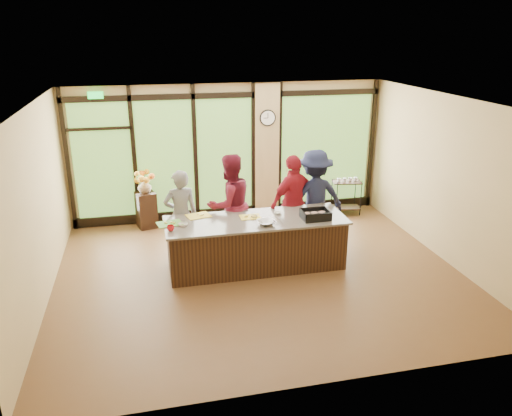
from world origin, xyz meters
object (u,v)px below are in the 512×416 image
cook_right (314,197)px  roasting_pan (315,216)px  island_base (256,244)px  flower_stand (146,210)px  bar_cart (346,192)px  cook_left (181,215)px

cook_right → roasting_pan: (-0.33, -1.02, 0.01)m
island_base → flower_stand: bearing=128.1°
cook_right → bar_cart: (1.28, 1.38, -0.43)m
island_base → roasting_pan: 1.18m
cook_left → roasting_pan: cook_left is taller
flower_stand → roasting_pan: bearing=-57.2°
cook_right → roasting_pan: bearing=67.8°
island_base → flower_stand: 3.05m
island_base → cook_right: size_ratio=1.62×
island_base → cook_right: bearing=30.7°
cook_right → roasting_pan: cook_right is taller
island_base → cook_right: 1.67m
cook_left → roasting_pan: bearing=151.7°
flower_stand → bar_cart: bearing=-18.0°
flower_stand → bar_cart: bar_cart is taller
island_base → cook_left: cook_left is taller
flower_stand → cook_left: bearing=-85.5°
cook_left → bar_cart: cook_left is taller
roasting_pan → flower_stand: size_ratio=0.62×
roasting_pan → bar_cart: roasting_pan is taller
bar_cart → cook_left: bearing=-147.6°
flower_stand → cook_right: bearing=-41.5°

